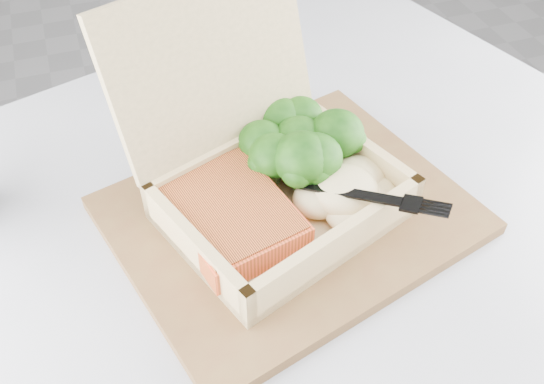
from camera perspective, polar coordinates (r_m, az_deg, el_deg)
name	(u,v)px	position (r m, az deg, el deg)	size (l,w,h in m)	color
cafe_table	(321,357)	(0.71, 4.66, -15.23)	(0.99, 0.99, 0.73)	black
serving_tray	(290,215)	(0.58, 1.67, -2.20)	(0.31, 0.25, 0.01)	brown
takeout_container	(259,159)	(0.55, -1.19, 3.13)	(0.26, 0.26, 0.19)	tan
salmon_fillet	(230,215)	(0.54, -3.97, -2.14)	(0.09, 0.12, 0.03)	#FF5C31
broccoli_pile	(299,144)	(0.59, 2.55, 4.52)	(0.13, 0.13, 0.05)	#2E7119
mashed_potatoes	(345,191)	(0.55, 6.86, 0.14)	(0.10, 0.09, 0.03)	beige
plastic_fork	(327,186)	(0.54, 5.18, 0.53)	(0.11, 0.11, 0.02)	black
receipt	(194,128)	(0.68, -7.38, 5.97)	(0.07, 0.13, 0.00)	white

